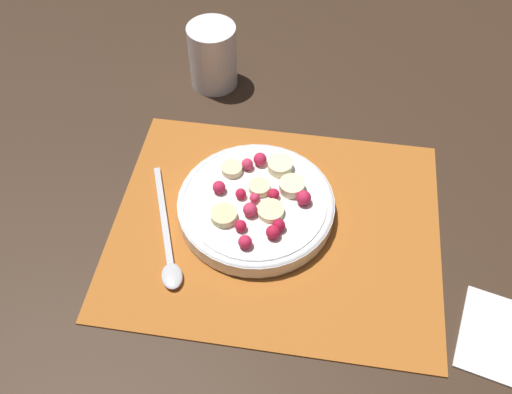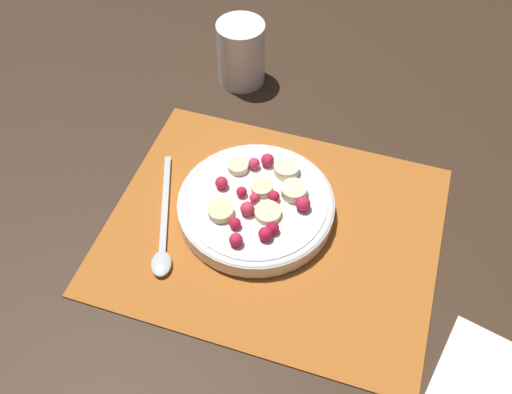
{
  "view_description": "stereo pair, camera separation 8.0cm",
  "coord_description": "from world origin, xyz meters",
  "views": [
    {
      "loc": [
        0.04,
        -0.47,
        0.66
      ],
      "look_at": [
        -0.03,
        0.02,
        0.04
      ],
      "focal_mm": 40.0,
      "sensor_mm": 36.0,
      "label": 1
    },
    {
      "loc": [
        0.12,
        -0.45,
        0.66
      ],
      "look_at": [
        -0.03,
        0.02,
        0.04
      ],
      "focal_mm": 40.0,
      "sensor_mm": 36.0,
      "label": 2
    }
  ],
  "objects": [
    {
      "name": "placemat",
      "position": [
        0.0,
        0.0,
        0.0
      ],
      "size": [
        0.46,
        0.38,
        0.01
      ],
      "color": "#B26023",
      "rests_on": "ground_plane"
    },
    {
      "name": "ground_plane",
      "position": [
        0.0,
        0.0,
        0.0
      ],
      "size": [
        3.0,
        3.0,
        0.0
      ],
      "primitive_type": "plane",
      "color": "#382619"
    },
    {
      "name": "fruit_bowl",
      "position": [
        -0.03,
        0.02,
        0.02
      ],
      "size": [
        0.22,
        0.22,
        0.05
      ],
      "color": "white",
      "rests_on": "placemat"
    },
    {
      "name": "drinking_glass",
      "position": [
        -0.15,
        0.3,
        0.06
      ],
      "size": [
        0.08,
        0.08,
        0.11
      ],
      "color": "white",
      "rests_on": "ground_plane"
    },
    {
      "name": "napkin",
      "position": [
        0.31,
        -0.13,
        0.0
      ],
      "size": [
        0.14,
        0.14,
        0.01
      ],
      "color": "white",
      "rests_on": "ground_plane"
    },
    {
      "name": "spoon",
      "position": [
        -0.14,
        -0.07,
        0.01
      ],
      "size": [
        0.09,
        0.21,
        0.01
      ],
      "rotation": [
        0.0,
        0.0,
        5.07
      ],
      "color": "silver",
      "rests_on": "placemat"
    }
  ]
}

